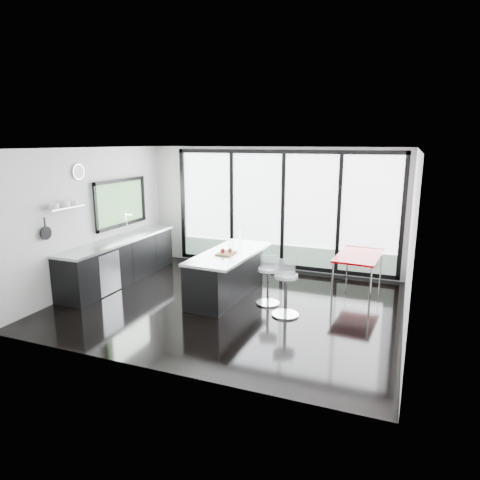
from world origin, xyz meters
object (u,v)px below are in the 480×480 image
at_px(bar_stool_far, 268,286).
at_px(island, 226,274).
at_px(bar_stool_near, 286,295).
at_px(red_table, 358,273).

bearing_deg(bar_stool_far, island, 162.11).
height_order(bar_stool_near, bar_stool_far, bar_stool_near).
height_order(bar_stool_near, red_table, red_table).
bearing_deg(bar_stool_near, bar_stool_far, 112.76).
distance_m(island, red_table, 2.62).
xyz_separation_m(bar_stool_near, red_table, (1.00, 1.74, 0.00)).
bearing_deg(bar_stool_near, red_table, 35.53).
xyz_separation_m(bar_stool_near, bar_stool_far, (-0.44, 0.41, -0.03)).
relative_size(island, bar_stool_far, 3.19).
bearing_deg(bar_stool_far, red_table, 32.54).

